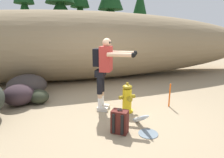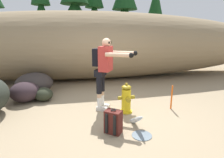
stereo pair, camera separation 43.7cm
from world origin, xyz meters
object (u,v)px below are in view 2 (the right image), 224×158
fire_hydrant (126,99)px  boulder_outlier (43,94)px  boulder_small (34,83)px  survey_stake (172,97)px  spare_backpack (113,122)px  boulder_mid (25,92)px  utility_worker (105,66)px

fire_hydrant → boulder_outlier: 2.39m
boulder_small → survey_stake: (3.55, -1.96, -0.03)m
boulder_small → spare_backpack: bearing=-55.3°
boulder_mid → boulder_outlier: bearing=-4.1°
utility_worker → spare_backpack: (-0.02, -1.10, -0.87)m
boulder_mid → survey_stake: bearing=-19.4°
boulder_mid → boulder_small: size_ratio=0.75×
spare_backpack → boulder_small: (-1.92, 2.77, 0.11)m
fire_hydrant → boulder_small: fire_hydrant is taller
fire_hydrant → spare_backpack: (-0.48, -0.84, -0.11)m
utility_worker → spare_backpack: 1.41m
utility_worker → spare_backpack: bearing=-61.9°
boulder_mid → boulder_small: (0.12, 0.67, 0.06)m
boulder_outlier → survey_stake: (3.18, -1.26, 0.12)m
boulder_small → boulder_outlier: boulder_small is taller
fire_hydrant → boulder_mid: fire_hydrant is taller
utility_worker → boulder_outlier: (-1.58, 0.97, -0.91)m
boulder_mid → spare_backpack: bearing=-45.8°
boulder_small → boulder_outlier: (0.36, -0.70, -0.14)m
fire_hydrant → utility_worker: utility_worker is taller
fire_hydrant → utility_worker: size_ratio=0.42×
fire_hydrant → boulder_outlier: size_ratio=1.21×
boulder_small → fire_hydrant: bearing=-38.8°
spare_backpack → fire_hydrant: bearing=8.2°
spare_backpack → boulder_mid: bearing=82.2°
fire_hydrant → boulder_outlier: fire_hydrant is taller
fire_hydrant → boulder_small: bearing=141.2°
utility_worker → boulder_outlier: size_ratio=2.89×
boulder_small → survey_stake: bearing=-28.9°
spare_backpack → survey_stake: 1.82m
spare_backpack → boulder_outlier: size_ratio=0.79×
boulder_mid → survey_stake: 3.89m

